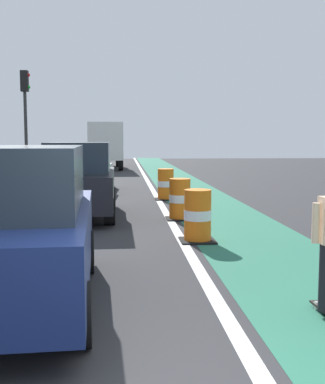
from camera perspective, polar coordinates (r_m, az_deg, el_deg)
The scene contains 10 objects.
bike_lane_strip at distance 16.15m, azimuth 5.20°, elevation -1.46°, with size 2.50×80.00×0.01m, color #286B51.
lane_divider_stripe at distance 15.97m, azimuth -0.12°, elevation -1.52°, with size 0.20×80.00×0.01m, color silver.
parked_suv_nearest at distance 6.58m, azimuth -16.50°, elevation -3.72°, with size 2.09×4.69×2.04m.
parked_suv_second at distance 13.76m, azimuth -9.49°, elevation 1.48°, with size 1.96×4.62×2.04m.
parked_sedan_third at distance 20.44m, azimuth -8.79°, elevation 2.42°, with size 2.10×4.20×1.70m.
traffic_barrel_front at distance 10.31m, azimuth 4.07°, elevation -2.81°, with size 0.73×0.73×1.09m.
traffic_barrel_mid at distance 13.11m, azimuth 2.01°, elevation -0.88°, with size 0.73×0.73×1.09m.
traffic_barrel_back at distance 17.38m, azimuth 0.37°, elevation 0.85°, with size 0.73×0.73×1.09m.
delivery_truck_down_block at distance 35.86m, azimuth -6.67°, elevation 5.64°, with size 2.67×7.70×3.23m.
traffic_light_corner at distance 22.84m, azimuth -15.52°, elevation 9.35°, with size 0.41×0.32×5.10m.
Camera 1 is at (-0.32, -3.78, 2.13)m, focal length 46.29 mm.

